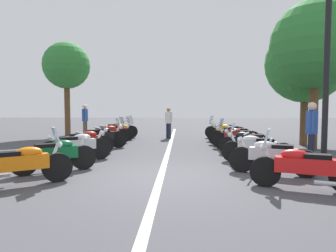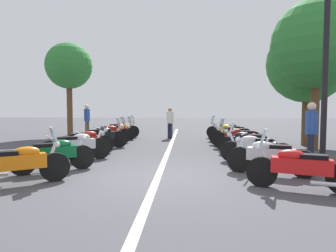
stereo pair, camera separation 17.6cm
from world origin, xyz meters
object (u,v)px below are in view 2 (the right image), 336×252
(motorcycle_left_row_0, at_px, (19,163))
(roadside_tree_1, at_px, (69,66))
(motorcycle_right_row_0, at_px, (299,167))
(bystander_0, at_px, (170,121))
(bystander_1, at_px, (311,128))
(roadside_tree_2, at_px, (317,44))
(motorcycle_left_row_3, at_px, (84,142))
(motorcycle_right_row_1, at_px, (270,156))
(motorcycle_left_row_1, at_px, (54,154))
(street_lamp_twin_globe, at_px, (327,31))
(roadside_tree_0, at_px, (307,63))
(motorcycle_left_row_7, at_px, (119,129))
(motorcycle_left_row_2, at_px, (76,146))
(traffic_cone_1, at_px, (80,137))
(motorcycle_left_row_5, at_px, (108,134))
(motorcycle_right_row_2, at_px, (255,147))
(motorcycle_right_row_5, at_px, (234,135))
(motorcycle_right_row_4, at_px, (239,138))
(motorcycle_left_row_4, at_px, (101,137))
(motorcycle_right_row_6, at_px, (229,132))
(motorcycle_left_row_6, at_px, (118,131))
(bystander_2, at_px, (87,118))
(motorcycle_right_row_3, at_px, (247,143))
(motorcycle_right_row_7, at_px, (226,130))

(motorcycle_left_row_0, distance_m, roadside_tree_1, 11.93)
(motorcycle_right_row_0, relative_size, bystander_0, 1.24)
(bystander_1, xyz_separation_m, roadside_tree_2, (2.93, -1.32, 2.91))
(motorcycle_left_row_3, xyz_separation_m, motorcycle_right_row_1, (-2.70, -5.50, -0.00))
(motorcycle_left_row_1, relative_size, street_lamp_twin_globe, 0.35)
(street_lamp_twin_globe, bearing_deg, roadside_tree_0, -17.64)
(motorcycle_right_row_0, bearing_deg, motorcycle_left_row_3, -15.42)
(motorcycle_left_row_0, height_order, street_lamp_twin_globe, street_lamp_twin_globe)
(motorcycle_left_row_7, relative_size, motorcycle_right_row_1, 1.02)
(motorcycle_left_row_0, bearing_deg, motorcycle_left_row_2, 52.54)
(traffic_cone_1, relative_size, roadside_tree_1, 0.11)
(motorcycle_left_row_5, distance_m, motorcycle_left_row_7, 2.55)
(motorcycle_right_row_2, height_order, motorcycle_right_row_5, motorcycle_right_row_2)
(motorcycle_right_row_4, relative_size, roadside_tree_1, 0.37)
(motorcycle_left_row_4, xyz_separation_m, motorcycle_right_row_2, (-2.76, -5.38, -0.02))
(motorcycle_left_row_7, xyz_separation_m, bystander_0, (0.15, -2.67, 0.46))
(motorcycle_left_row_5, distance_m, roadside_tree_2, 9.07)
(motorcycle_left_row_5, xyz_separation_m, motorcycle_right_row_4, (-1.38, -5.46, -0.00))
(motorcycle_left_row_4, xyz_separation_m, motorcycle_right_row_0, (-5.60, -5.58, -0.02))
(motorcycle_right_row_6, bearing_deg, bystander_1, 121.57)
(motorcycle_left_row_0, xyz_separation_m, motorcycle_left_row_6, (8.29, -0.15, -0.01))
(motorcycle_left_row_0, xyz_separation_m, motorcycle_right_row_2, (2.81, -5.49, -0.00))
(bystander_0, height_order, bystander_2, bystander_2)
(motorcycle_left_row_4, bearing_deg, roadside_tree_2, -25.58)
(motorcycle_left_row_5, bearing_deg, street_lamp_twin_globe, -75.87)
(motorcycle_right_row_5, height_order, bystander_2, bystander_2)
(motorcycle_left_row_0, relative_size, motorcycle_right_row_1, 0.91)
(motorcycle_left_row_4, relative_size, bystander_2, 1.13)
(motorcycle_left_row_4, relative_size, motorcycle_right_row_1, 1.01)
(bystander_1, height_order, roadside_tree_2, roadside_tree_2)
(motorcycle_left_row_2, height_order, motorcycle_right_row_2, motorcycle_right_row_2)
(motorcycle_left_row_2, distance_m, motorcycle_right_row_3, 5.53)
(motorcycle_right_row_1, height_order, bystander_0, bystander_0)
(motorcycle_right_row_6, bearing_deg, motorcycle_left_row_3, 52.75)
(motorcycle_left_row_3, bearing_deg, bystander_2, 76.70)
(motorcycle_left_row_3, height_order, roadside_tree_2, roadside_tree_2)
(motorcycle_right_row_2, xyz_separation_m, bystander_1, (-0.19, -1.50, 0.59))
(motorcycle_left_row_2, distance_m, roadside_tree_2, 9.28)
(motorcycle_right_row_0, bearing_deg, roadside_tree_0, -92.36)
(motorcycle_right_row_1, xyz_separation_m, motorcycle_right_row_6, (6.77, -0.02, 0.01))
(motorcycle_left_row_4, xyz_separation_m, bystander_1, (-2.95, -6.88, 0.57))
(motorcycle_right_row_0, bearing_deg, motorcycle_right_row_7, -69.32)
(motorcycle_right_row_6, distance_m, roadside_tree_1, 9.88)
(motorcycle_left_row_7, distance_m, motorcycle_right_row_0, 11.06)
(motorcycle_right_row_3, height_order, motorcycle_right_row_5, motorcycle_right_row_5)
(motorcycle_right_row_1, relative_size, street_lamp_twin_globe, 0.40)
(traffic_cone_1, bearing_deg, motorcycle_left_row_7, -27.44)
(motorcycle_right_row_6, distance_m, roadside_tree_0, 4.43)
(motorcycle_left_row_0, xyz_separation_m, bystander_2, (10.07, 1.97, 0.59))
(motorcycle_right_row_0, bearing_deg, motorcycle_right_row_1, -61.62)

